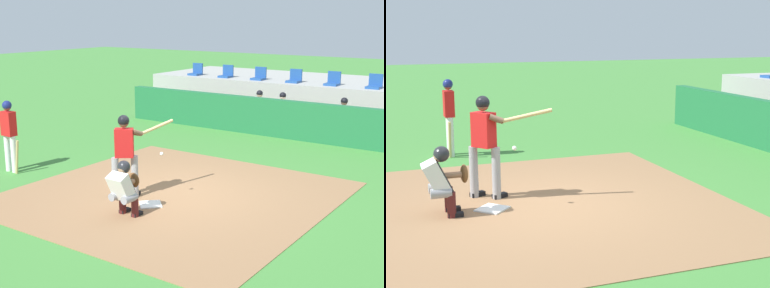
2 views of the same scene
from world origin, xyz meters
TOP-DOWN VIEW (x-y plane):
  - ground_plane at (0.00, 0.00)m, footprint 80.00×80.00m
  - dirt_infield at (0.00, 0.00)m, footprint 6.40×6.40m
  - home_plate at (0.00, -0.80)m, footprint 0.62×0.62m
  - batter_at_plate at (-0.69, -0.74)m, footprint 0.70×1.37m
  - catcher_crouched at (-0.00, -1.56)m, footprint 0.48×1.52m
  - on_deck_batter at (-4.38, -0.84)m, footprint 0.58×0.23m

SIDE VIEW (x-z plane):
  - ground_plane at x=0.00m, z-range 0.00..0.00m
  - dirt_infield at x=0.00m, z-range 0.00..0.01m
  - home_plate at x=0.00m, z-range 0.01..0.04m
  - catcher_crouched at x=0.00m, z-range 0.05..1.17m
  - on_deck_batter at x=-4.38m, z-range 0.13..1.91m
  - batter_at_plate at x=-0.69m, z-range 0.13..1.94m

